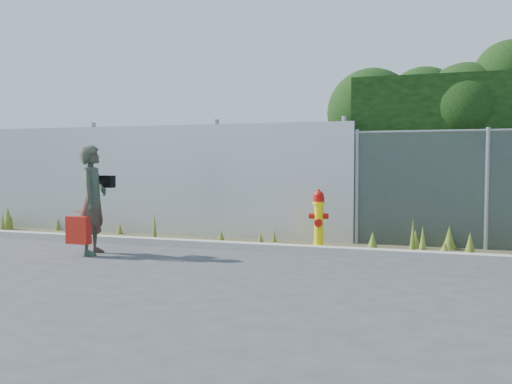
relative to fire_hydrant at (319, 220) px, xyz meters
name	(u,v)px	position (x,y,z in m)	size (l,w,h in m)	color
ground	(244,272)	(-0.50, -2.38, -0.49)	(80.00, 80.00, 0.00)	#3A3B3D
curb	(281,248)	(-0.50, -0.58, -0.43)	(16.00, 0.22, 0.12)	#A7A297
weed_strip	(357,242)	(0.65, 0.04, -0.37)	(16.00, 1.30, 0.55)	#433E26
corrugated_fence	(144,180)	(-3.75, 0.63, 0.61)	(8.50, 0.21, 2.30)	silver
fire_hydrant	(319,220)	(0.00, 0.00, 0.00)	(0.34, 0.30, 1.01)	yellow
woman	(93,200)	(-3.28, -1.78, 0.38)	(0.64, 0.42, 1.75)	#106645
red_tote_bag	(79,230)	(-3.37, -2.04, -0.08)	(0.39, 0.14, 0.51)	#9F2B09
black_shoulder_bag	(107,182)	(-3.16, -1.54, 0.67)	(0.26, 0.11, 0.20)	black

